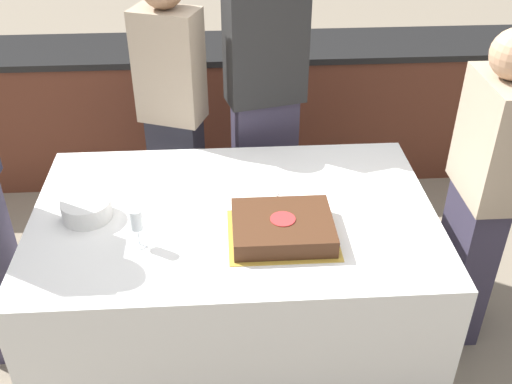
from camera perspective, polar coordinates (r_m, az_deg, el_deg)
ground_plane at (r=3.15m, az=-1.85°, el=-13.12°), size 14.00×14.00×0.00m
back_counter at (r=4.22m, az=-2.78°, el=7.94°), size 4.40×0.58×0.92m
dining_table at (r=2.88m, az=-1.98°, el=-7.98°), size 1.78×1.14×0.75m
cake at (r=2.49m, az=2.55°, el=-3.39°), size 0.45×0.38×0.09m
plate_stack at (r=2.69m, az=-15.82°, el=-1.53°), size 0.22×0.22×0.09m
wine_glass at (r=2.43m, az=-11.31°, el=-2.78°), size 0.07×0.07×0.17m
side_plate_near_cake at (r=2.77m, az=0.25°, el=0.07°), size 0.19×0.19×0.00m
person_cutting_cake at (r=3.28m, az=0.86°, el=8.12°), size 0.44×0.29×1.70m
person_seated_right at (r=2.86m, az=20.68°, el=-0.10°), size 0.21×0.39×1.56m
person_standing_back at (r=3.28m, az=-7.91°, el=7.58°), size 0.38×0.31×1.63m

